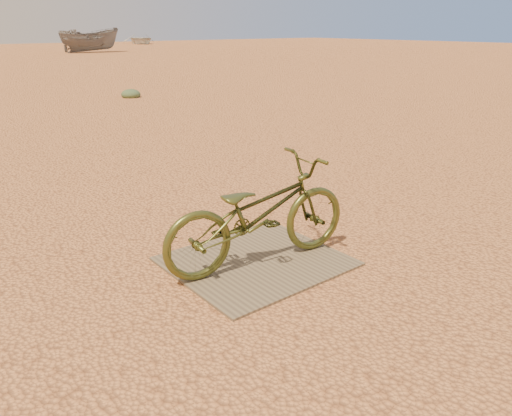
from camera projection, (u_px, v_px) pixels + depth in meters
ground at (246, 251)px, 4.68m from camera, size 120.00×120.00×0.00m
plywood_board at (256, 261)px, 4.46m from camera, size 1.45×1.29×0.02m
bicycle at (259, 213)px, 4.25m from camera, size 1.84×0.84×0.93m
boat_mid_right at (90, 40)px, 38.29m from camera, size 4.71×1.86×1.81m
boat_far_right at (141, 39)px, 55.91m from camera, size 4.86×5.77×1.02m
kale_b at (131, 97)px, 14.64m from camera, size 0.56×0.56×0.31m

